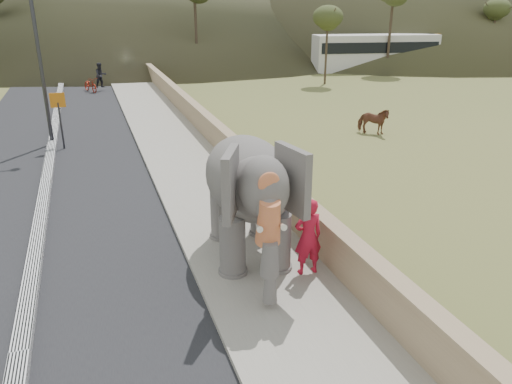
% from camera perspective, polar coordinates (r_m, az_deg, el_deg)
% --- Properties ---
extents(ground, '(160.00, 160.00, 0.00)m').
position_cam_1_polar(ground, '(10.32, 4.01, -14.31)').
color(ground, olive).
rests_on(ground, ground).
extents(road, '(7.00, 120.00, 0.03)m').
position_cam_1_polar(road, '(18.76, -22.77, 0.91)').
color(road, black).
rests_on(road, ground).
extents(median, '(0.35, 120.00, 0.22)m').
position_cam_1_polar(median, '(18.73, -22.81, 1.18)').
color(median, black).
rests_on(median, ground).
extents(walkway, '(3.00, 120.00, 0.15)m').
position_cam_1_polar(walkway, '(18.97, -7.66, 2.83)').
color(walkway, '#9E9687').
rests_on(walkway, ground).
extents(parapet, '(0.30, 120.00, 1.10)m').
position_cam_1_polar(parapet, '(19.19, -2.89, 4.70)').
color(parapet, tan).
rests_on(parapet, ground).
extents(lamppost, '(1.76, 0.36, 8.00)m').
position_cam_1_polar(lamppost, '(23.05, -23.13, 16.81)').
color(lamppost, '#2C2B30').
rests_on(lamppost, ground).
extents(signboard, '(0.60, 0.08, 2.40)m').
position_cam_1_polar(signboard, '(22.52, -21.59, 8.59)').
color(signboard, '#2D2D33').
rests_on(signboard, ground).
extents(cow, '(1.56, 1.51, 1.26)m').
position_cam_1_polar(cow, '(24.32, 13.22, 7.90)').
color(cow, brown).
rests_on(cow, ground).
extents(distant_car, '(4.56, 3.15, 1.44)m').
position_cam_1_polar(distant_car, '(49.61, 11.01, 14.70)').
color(distant_car, '#B0B1B7').
rests_on(distant_car, ground).
extents(bus_white, '(11.26, 4.28, 3.10)m').
position_cam_1_polar(bus_white, '(47.12, 13.44, 15.21)').
color(bus_white, beige).
rests_on(bus_white, ground).
extents(bus_orange, '(11.18, 3.44, 3.10)m').
position_cam_1_polar(bus_orange, '(53.73, 22.84, 14.85)').
color(bus_orange, orange).
rests_on(bus_orange, ground).
extents(elephant_and_man, '(2.65, 4.44, 3.04)m').
position_cam_1_polar(elephant_and_man, '(11.79, -0.80, -0.33)').
color(elephant_and_man, slate).
rests_on(elephant_and_man, ground).
extents(motorcyclist, '(1.90, 1.98, 1.94)m').
position_cam_1_polar(motorcyclist, '(36.86, -17.94, 12.01)').
color(motorcyclist, maroon).
rests_on(motorcyclist, ground).
extents(trees, '(47.58, 44.90, 9.80)m').
position_cam_1_polar(trees, '(37.77, -13.43, 17.82)').
color(trees, '#473828').
rests_on(trees, ground).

